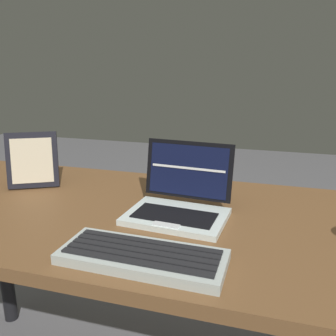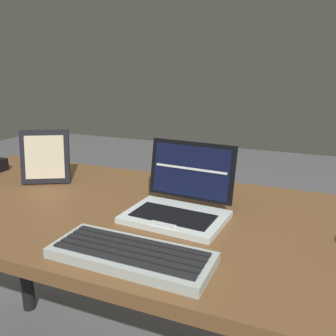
# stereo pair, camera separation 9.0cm
# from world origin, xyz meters

# --- Properties ---
(desk) EXTENTS (1.70, 0.67, 0.73)m
(desk) POSITION_xyz_m (0.00, 0.00, 0.64)
(desk) COLOR brown
(desk) RESTS_ON ground
(laptop_front) EXTENTS (0.27, 0.23, 0.18)m
(laptop_front) POSITION_xyz_m (0.06, 0.01, 0.77)
(laptop_front) COLOR silver
(laptop_front) RESTS_ON desk
(external_keyboard) EXTENTS (0.34, 0.14, 0.03)m
(external_keyboard) POSITION_xyz_m (0.05, -0.24, 0.74)
(external_keyboard) COLOR #B1BBB6
(external_keyboard) RESTS_ON desk
(photo_frame) EXTENTS (0.16, 0.12, 0.18)m
(photo_frame) POSITION_xyz_m (-0.44, 0.10, 0.82)
(photo_frame) COLOR black
(photo_frame) RESTS_ON desk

